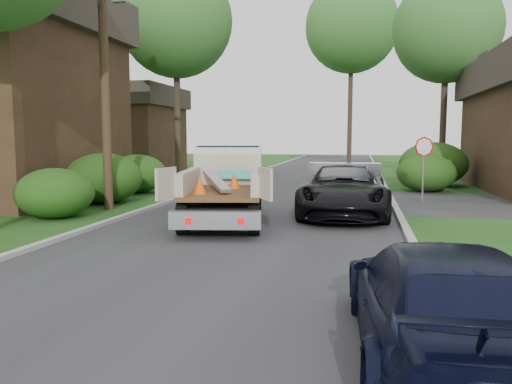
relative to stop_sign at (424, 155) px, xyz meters
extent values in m
plane|color=#1F3F12|center=(-5.20, -9.00, -1.78)|extent=(120.00, 120.00, 0.00)
cube|color=#28282B|center=(-5.20, 1.00, -1.77)|extent=(8.00, 90.00, 0.02)
cube|color=#9E9E99|center=(-9.30, 1.00, -1.72)|extent=(0.20, 90.00, 0.12)
cube|color=#9E9E99|center=(-1.10, 1.00, -1.72)|extent=(0.20, 90.00, 0.12)
cylinder|color=slate|center=(0.00, 0.00, -0.78)|extent=(0.06, 0.06, 2.00)
cylinder|color=#B20A0A|center=(0.00, 0.00, 0.32)|extent=(0.71, 0.32, 0.76)
cylinder|color=#382619|center=(-10.70, -4.00, 3.22)|extent=(0.30, 0.30, 10.00)
cube|color=slate|center=(-9.60, -5.00, 4.82)|extent=(0.45, 0.20, 0.12)
cube|color=#352315|center=(-18.70, 13.00, 0.47)|extent=(7.00, 7.00, 4.50)
cube|color=#332B26|center=(-18.70, 13.00, 3.42)|extent=(7.56, 7.56, 1.40)
cube|color=#332B26|center=(-18.70, 13.00, 4.12)|extent=(1.05, 7.56, 0.20)
ellipsoid|color=#133C0D|center=(-11.40, -6.00, -1.01)|extent=(2.34, 2.34, 1.53)
ellipsoid|color=#133C0D|center=(-11.70, -2.50, -0.84)|extent=(2.86, 2.86, 1.87)
ellipsoid|color=#133C0D|center=(-12.00, 1.00, -0.93)|extent=(2.60, 2.60, 1.70)
ellipsoid|color=#133C0D|center=(0.60, 4.00, -0.93)|extent=(2.60, 2.60, 1.70)
ellipsoid|color=#133C0D|center=(1.30, 7.00, -0.67)|extent=(3.38, 3.38, 2.21)
cylinder|color=#2D2119|center=(-12.70, 8.00, 2.72)|extent=(0.36, 0.36, 9.00)
sphere|color=#285E22|center=(-12.70, 8.00, 7.22)|extent=(6.40, 6.40, 6.40)
cylinder|color=#2D2119|center=(2.30, 11.00, 2.47)|extent=(0.36, 0.36, 8.50)
sphere|color=#285E22|center=(2.30, 11.00, 6.72)|extent=(6.00, 6.00, 6.00)
cylinder|color=#2D2119|center=(-19.20, 4.00, 2.72)|extent=(0.36, 0.36, 9.00)
sphere|color=#285E22|center=(-19.20, 4.00, 7.22)|extent=(6.00, 6.00, 6.00)
cylinder|color=#2D2119|center=(-3.20, 21.00, 3.72)|extent=(0.36, 0.36, 11.00)
sphere|color=#285E22|center=(-3.20, 21.00, 9.22)|extent=(7.20, 7.20, 7.20)
cylinder|color=black|center=(-7.32, -4.19, -1.35)|extent=(0.43, 0.89, 0.85)
cylinder|color=black|center=(-5.56, -3.86, -1.35)|extent=(0.43, 0.89, 0.85)
cylinder|color=black|center=(-6.66, -7.71, -1.35)|extent=(0.43, 0.89, 0.85)
cylinder|color=black|center=(-4.90, -7.38, -1.35)|extent=(0.43, 0.89, 0.85)
cube|color=black|center=(-6.13, -5.69, -1.19)|extent=(2.85, 5.72, 0.23)
cube|color=silver|center=(-6.49, -3.74, -0.36)|extent=(2.35, 2.05, 1.46)
cube|color=black|center=(-6.49, -3.74, 0.15)|extent=(2.18, 1.88, 0.52)
cube|color=#472D19|center=(-6.00, -6.34, -0.83)|extent=(2.66, 3.71, 0.11)
cube|color=beige|center=(-6.32, -4.67, -0.32)|extent=(2.05, 0.47, 0.94)
cube|color=beige|center=(-6.93, -6.51, -0.51)|extent=(0.82, 3.19, 0.57)
cube|color=beige|center=(-5.08, -6.16, -0.51)|extent=(0.82, 3.19, 0.57)
cube|color=silver|center=(-5.63, -8.33, -1.26)|extent=(2.19, 0.72, 0.42)
cube|color=#B20505|center=(-6.20, -8.61, -1.26)|extent=(0.16, 0.06, 0.15)
cube|color=#B20505|center=(-5.00, -8.38, -1.26)|extent=(0.16, 0.06, 0.15)
cube|color=beige|center=(-6.82, -8.41, -0.41)|extent=(0.21, 0.85, 0.75)
cube|color=beige|center=(-4.50, -7.97, -0.41)|extent=(0.50, 0.77, 0.75)
cube|color=silver|center=(-6.21, -6.28, -0.51)|extent=(1.41, 2.28, 0.43)
cone|color=#F2590A|center=(-6.36, -7.27, -0.54)|extent=(0.40, 0.40, 0.47)
cone|color=#F2590A|center=(-5.83, -5.73, -0.54)|extent=(0.40, 0.40, 0.47)
cube|color=#148C84|center=(-6.04, -4.86, -0.45)|extent=(1.04, 0.28, 0.27)
imported|color=black|center=(-2.80, -3.60, -0.98)|extent=(2.74, 5.81, 1.60)
imported|color=black|center=(-1.40, -13.95, -1.10)|extent=(2.16, 4.75, 1.35)
camera|label=1|loc=(-2.31, -19.50, 0.69)|focal=35.00mm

